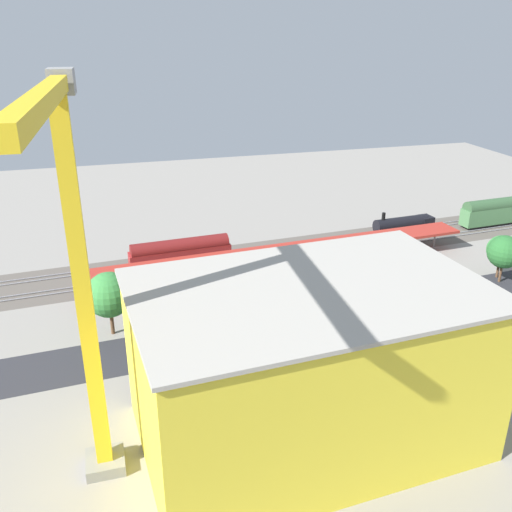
% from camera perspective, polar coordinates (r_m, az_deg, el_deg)
% --- Properties ---
extents(ground_plane, '(205.89, 205.89, 0.00)m').
position_cam_1_polar(ground_plane, '(85.11, 3.81, -4.95)').
color(ground_plane, gray).
rests_on(ground_plane, ground).
extents(rail_bed, '(129.35, 22.89, 0.01)m').
position_cam_1_polar(rail_bed, '(102.07, 0.13, -0.05)').
color(rail_bed, '#5B544C').
rests_on(rail_bed, ground).
extents(street_asphalt, '(128.99, 17.76, 0.01)m').
position_cam_1_polar(street_asphalt, '(80.34, 5.20, -6.77)').
color(street_asphalt, '#2D2D33').
rests_on(street_asphalt, ground).
extents(track_rails, '(128.39, 16.48, 0.12)m').
position_cam_1_polar(track_rails, '(102.00, 0.13, 0.04)').
color(track_rails, '#9E9EA8').
rests_on(track_rails, ground).
extents(platform_canopy_near, '(66.89, 10.00, 4.08)m').
position_cam_1_polar(platform_canopy_near, '(95.11, 3.40, 0.65)').
color(platform_canopy_near, '#A82D23').
rests_on(platform_canopy_near, ground).
extents(locomotive, '(14.24, 3.77, 5.20)m').
position_cam_1_polar(locomotive, '(116.49, 15.15, 3.02)').
color(locomotive, black).
rests_on(locomotive, ground).
extents(passenger_coach, '(16.60, 4.15, 5.85)m').
position_cam_1_polar(passenger_coach, '(128.16, 23.47, 4.26)').
color(passenger_coach, black).
rests_on(passenger_coach, ground).
extents(freight_coach_far, '(17.44, 4.06, 6.07)m').
position_cam_1_polar(freight_coach_far, '(95.30, -7.75, 0.12)').
color(freight_coach_far, black).
rests_on(freight_coach_far, ground).
extents(parked_car_0, '(4.24, 2.08, 1.71)m').
position_cam_1_polar(parked_car_0, '(91.32, 22.96, -4.29)').
color(parked_car_0, black).
rests_on(parked_car_0, ground).
extents(parked_car_1, '(4.91, 2.14, 1.77)m').
position_cam_1_polar(parked_car_1, '(86.99, 19.51, -5.08)').
color(parked_car_1, black).
rests_on(parked_car_1, ground).
extents(parked_car_2, '(4.34, 2.08, 1.69)m').
position_cam_1_polar(parked_car_2, '(82.24, 14.63, -6.15)').
color(parked_car_2, black).
rests_on(parked_car_2, ground).
extents(parked_car_3, '(4.63, 2.13, 1.66)m').
position_cam_1_polar(parked_car_3, '(79.28, 9.43, -6.81)').
color(parked_car_3, black).
rests_on(parked_car_3, ground).
extents(parked_car_4, '(4.39, 2.15, 1.75)m').
position_cam_1_polar(parked_car_4, '(75.83, 3.96, -7.96)').
color(parked_car_4, black).
rests_on(parked_car_4, ground).
extents(parked_car_5, '(4.41, 2.11, 1.72)m').
position_cam_1_polar(parked_car_5, '(74.01, -1.78, -8.76)').
color(parked_car_5, black).
rests_on(parked_car_5, ground).
extents(parked_car_6, '(4.57, 1.88, 1.67)m').
position_cam_1_polar(parked_car_6, '(73.02, -7.94, -9.49)').
color(parked_car_6, black).
rests_on(parked_car_6, ground).
extents(construction_building, '(34.02, 22.73, 16.36)m').
position_cam_1_polar(construction_building, '(56.10, 5.29, -11.14)').
color(construction_building, yellow).
rests_on(construction_building, ground).
extents(construction_roof_slab, '(34.66, 23.37, 0.40)m').
position_cam_1_polar(construction_roof_slab, '(51.95, 5.62, -3.42)').
color(construction_roof_slab, '#ADA89E').
rests_on(construction_roof_slab, construction_building).
extents(tower_crane, '(3.60, 26.29, 36.15)m').
position_cam_1_polar(tower_crane, '(45.57, -17.84, -1.65)').
color(tower_crane, gray).
rests_on(tower_crane, ground).
extents(box_truck_0, '(10.50, 3.44, 3.62)m').
position_cam_1_polar(box_truck_0, '(74.62, 5.75, -7.69)').
color(box_truck_0, black).
rests_on(box_truck_0, ground).
extents(box_truck_1, '(10.11, 3.35, 3.40)m').
position_cam_1_polar(box_truck_1, '(76.47, 11.05, -7.30)').
color(box_truck_1, black).
rests_on(box_truck_1, ground).
extents(box_truck_2, '(10.37, 3.67, 3.58)m').
position_cam_1_polar(box_truck_2, '(72.08, 0.59, -8.78)').
color(box_truck_2, black).
rests_on(box_truck_2, ground).
extents(street_tree_0, '(4.79, 4.79, 7.39)m').
position_cam_1_polar(street_tree_0, '(100.42, 23.89, 0.59)').
color(street_tree_0, brown).
rests_on(street_tree_0, ground).
extents(street_tree_1, '(6.20, 6.20, 9.05)m').
position_cam_1_polar(street_tree_1, '(77.02, -14.86, -3.87)').
color(street_tree_1, brown).
rests_on(street_tree_1, ground).
extents(street_tree_2, '(5.43, 5.43, 8.04)m').
position_cam_1_polar(street_tree_2, '(98.67, 24.14, 0.38)').
color(street_tree_2, brown).
rests_on(street_tree_2, ground).
extents(traffic_light, '(0.50, 0.36, 7.24)m').
position_cam_1_polar(traffic_light, '(80.52, 16.43, -3.79)').
color(traffic_light, '#333333').
rests_on(traffic_light, ground).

